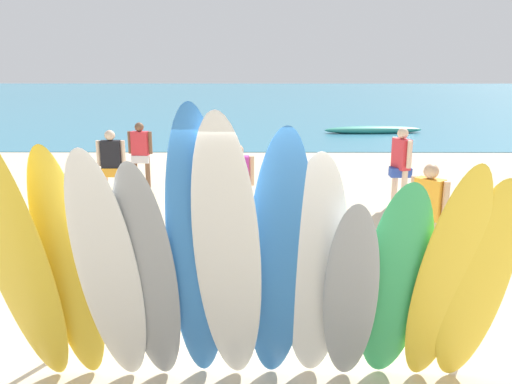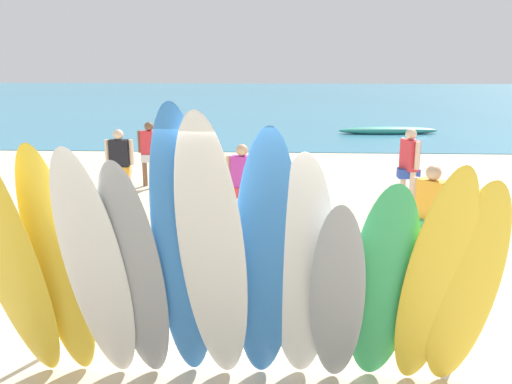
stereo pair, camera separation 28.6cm
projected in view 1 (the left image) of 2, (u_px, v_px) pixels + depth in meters
ground at (258, 142)px, 19.06m from camera, size 60.00×60.00×0.00m
ocean_water at (258, 100)px, 36.41m from camera, size 60.00×40.00×0.02m
surfboard_rack at (255, 313)px, 5.37m from camera, size 4.23×0.07×0.64m
surfboard_yellow_0 at (19, 266)px, 4.48m from camera, size 0.62×1.06×2.64m
surfboard_yellow_1 at (69, 272)px, 4.68m from camera, size 0.52×0.79×2.38m
surfboard_white_2 at (109, 278)px, 4.55m from camera, size 0.58×0.98×2.39m
surfboard_grey_3 at (149, 282)px, 4.61m from camera, size 0.54×0.90×2.28m
surfboard_blue_4 at (197, 258)px, 4.53m from camera, size 0.54×1.05×2.72m
surfboard_white_5 at (228, 264)px, 4.47m from camera, size 0.64×1.15×2.67m
surfboard_blue_6 at (278, 266)px, 4.64m from camera, size 0.63×0.89×2.52m
surfboard_white_7 at (315, 275)px, 4.70m from camera, size 0.58×0.81×2.32m
surfboard_grey_8 at (350, 299)px, 4.68m from camera, size 0.55×0.85×1.94m
surfboard_green_9 at (394, 288)px, 4.70m from camera, size 0.58×0.81×2.09m
surfboard_yellow_10 at (444, 283)px, 4.60m from camera, size 0.60×0.93×2.26m
surfboard_yellow_11 at (476, 288)px, 4.65m from camera, size 0.59×0.81×2.13m
beachgoer_midbeach at (112, 162)px, 11.00m from camera, size 0.58×0.25×1.54m
beachgoer_strolling at (238, 181)px, 9.44m from camera, size 0.57×0.24×1.51m
beachgoer_photographing at (428, 209)px, 7.67m from camera, size 0.44×0.44×1.54m
beachgoer_near_rack at (140, 150)px, 12.42m from camera, size 0.57×0.24×1.51m
beachgoer_by_water at (401, 162)px, 10.83m from camera, size 0.42×0.58×1.60m
distant_boat at (373, 130)px, 21.08m from camera, size 3.85×0.87×0.31m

